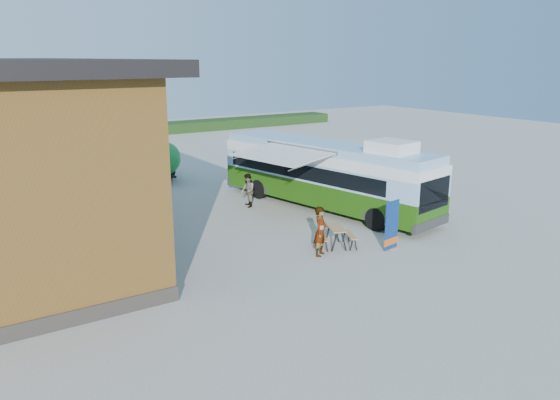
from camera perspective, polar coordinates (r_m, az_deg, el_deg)
ground at (r=21.18m, az=5.84°, el=-6.30°), size 100.00×100.00×0.00m
hedge at (r=57.57m, az=-11.98°, el=7.36°), size 40.00×3.00×1.00m
bus at (r=27.93m, az=4.81°, el=2.89°), size 4.98×12.99×3.91m
awning at (r=26.40m, az=0.42°, el=4.40°), size 3.71×5.13×0.55m
banner at (r=22.47m, az=11.57°, el=-3.04°), size 0.87×0.29×2.03m
picnic_table at (r=22.45m, az=5.85°, el=-3.36°), size 1.88×1.80×0.84m
person_a at (r=21.35m, az=4.26°, el=-3.27°), size 0.87×0.80×1.98m
person_b at (r=28.26m, az=-3.40°, el=1.00°), size 0.89×1.01×1.75m
slurry_tanker at (r=36.42m, az=-13.66°, el=4.67°), size 2.51×6.89×2.55m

